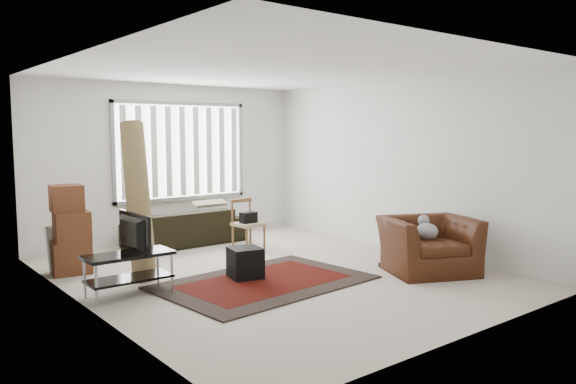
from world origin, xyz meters
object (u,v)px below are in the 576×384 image
object	(u,v)px
moving_boxes	(70,233)
sofa	(185,222)
armchair	(429,241)
side_chair	(248,221)
tv_stand	(129,265)

from	to	relation	value
moving_boxes	sofa	world-z (taller)	moving_boxes
armchair	sofa	bearing A→B (deg)	138.83
armchair	moving_boxes	bearing A→B (deg)	166.72
side_chair	armchair	xyz separation A→B (m)	(1.03, -2.80, -0.02)
tv_stand	armchair	world-z (taller)	armchair
sofa	armchair	bearing A→B (deg)	112.85
moving_boxes	side_chair	size ratio (longest dim) A/B	1.48
tv_stand	sofa	distance (m)	2.95
sofa	tv_stand	bearing A→B (deg)	48.18
tv_stand	moving_boxes	distance (m)	1.49
sofa	side_chair	world-z (taller)	side_chair
moving_boxes	side_chair	bearing A→B (deg)	-3.14
side_chair	sofa	bearing A→B (deg)	120.90
tv_stand	armchair	xyz separation A→B (m)	(3.59, -1.49, 0.07)
tv_stand	sofa	bearing A→B (deg)	49.49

